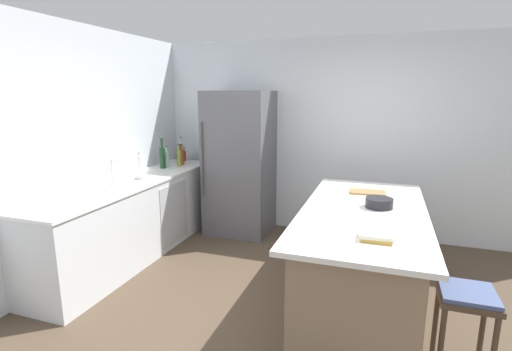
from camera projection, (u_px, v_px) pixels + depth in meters
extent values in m
plane|color=#4C3D2D|center=(295.00, 318.00, 3.26)|extent=(7.20, 7.20, 0.00)
cube|color=silver|center=(335.00, 138.00, 5.06)|extent=(6.00, 0.10, 2.60)
cube|color=silver|center=(57.00, 154.00, 3.76)|extent=(0.10, 6.00, 2.60)
cube|color=silver|center=(135.00, 219.00, 4.45)|extent=(0.62, 2.84, 0.88)
cube|color=white|center=(133.00, 182.00, 4.36)|extent=(0.65, 2.87, 0.03)
cube|color=#B2B5BA|center=(174.00, 213.00, 4.68)|extent=(0.01, 0.60, 0.74)
cube|color=#8E755B|center=(361.00, 260.00, 3.38)|extent=(0.88, 2.02, 0.86)
cube|color=white|center=(364.00, 212.00, 3.29)|extent=(1.04, 2.22, 0.04)
cube|color=#56565B|center=(240.00, 163.00, 5.14)|extent=(0.83, 0.73, 1.92)
cylinder|color=#4C4C51|center=(202.00, 159.00, 4.88)|extent=(0.02, 0.02, 0.96)
cylinder|color=#473828|center=(441.00, 346.00, 2.48)|extent=(0.04, 0.04, 0.55)
cylinder|color=#473828|center=(435.00, 320.00, 2.75)|extent=(0.04, 0.04, 0.55)
cylinder|color=#473828|center=(482.00, 328.00, 2.66)|extent=(0.04, 0.04, 0.55)
cube|color=#473828|center=(467.00, 297.00, 2.50)|extent=(0.36, 0.36, 0.04)
cube|color=#47567F|center=(468.00, 292.00, 2.50)|extent=(0.34, 0.34, 0.03)
cylinder|color=silver|center=(113.00, 184.00, 4.13)|extent=(0.05, 0.05, 0.02)
cylinder|color=silver|center=(112.00, 171.00, 4.10)|extent=(0.02, 0.02, 0.28)
cylinder|color=silver|center=(116.00, 160.00, 4.05)|extent=(0.14, 0.02, 0.02)
cylinder|color=gray|center=(141.00, 178.00, 4.44)|extent=(0.14, 0.14, 0.01)
cylinder|color=white|center=(140.00, 167.00, 4.41)|extent=(0.11, 0.11, 0.26)
cylinder|color=gray|center=(139.00, 154.00, 4.38)|extent=(0.02, 0.02, 0.04)
cylinder|color=red|center=(184.00, 156.00, 5.58)|extent=(0.05, 0.05, 0.15)
cylinder|color=red|center=(184.00, 150.00, 5.56)|extent=(0.02, 0.02, 0.05)
cylinder|color=black|center=(184.00, 147.00, 5.55)|extent=(0.02, 0.02, 0.01)
cylinder|color=silver|center=(181.00, 153.00, 5.47)|extent=(0.06, 0.06, 0.27)
cylinder|color=silver|center=(181.00, 141.00, 5.43)|extent=(0.03, 0.03, 0.09)
cylinder|color=black|center=(181.00, 137.00, 5.42)|extent=(0.03, 0.03, 0.01)
cylinder|color=#5B3319|center=(181.00, 156.00, 5.39)|extent=(0.06, 0.06, 0.21)
cylinder|color=#5B3319|center=(181.00, 147.00, 5.36)|extent=(0.02, 0.02, 0.06)
cylinder|color=black|center=(180.00, 145.00, 5.35)|extent=(0.03, 0.03, 0.01)
cylinder|color=#994C23|center=(182.00, 158.00, 5.28)|extent=(0.05, 0.05, 0.20)
cylinder|color=#994C23|center=(182.00, 148.00, 5.25)|extent=(0.02, 0.02, 0.08)
cylinder|color=black|center=(182.00, 145.00, 5.24)|extent=(0.02, 0.02, 0.01)
cylinder|color=olive|center=(179.00, 158.00, 5.17)|extent=(0.06, 0.06, 0.23)
cylinder|color=olive|center=(179.00, 147.00, 5.14)|extent=(0.02, 0.02, 0.06)
cylinder|color=black|center=(179.00, 145.00, 5.13)|extent=(0.03, 0.03, 0.01)
cylinder|color=#8CB79E|center=(167.00, 159.00, 5.13)|extent=(0.07, 0.07, 0.22)
cylinder|color=#8CB79E|center=(166.00, 149.00, 5.10)|extent=(0.03, 0.03, 0.06)
cylinder|color=black|center=(166.00, 146.00, 5.09)|extent=(0.03, 0.03, 0.01)
cylinder|color=#19381E|center=(162.00, 158.00, 5.03)|extent=(0.08, 0.08, 0.28)
cylinder|color=#19381E|center=(162.00, 143.00, 4.99)|extent=(0.03, 0.03, 0.11)
cylinder|color=black|center=(161.00, 139.00, 4.98)|extent=(0.04, 0.04, 0.01)
cube|color=gold|center=(377.00, 238.00, 2.61)|extent=(0.21, 0.17, 0.02)
cube|color=silver|center=(377.00, 235.00, 2.60)|extent=(0.24, 0.18, 0.03)
cylinder|color=black|center=(379.00, 203.00, 3.33)|extent=(0.24, 0.24, 0.09)
cube|color=#9E7042|center=(368.00, 192.00, 3.83)|extent=(0.36, 0.22, 0.02)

